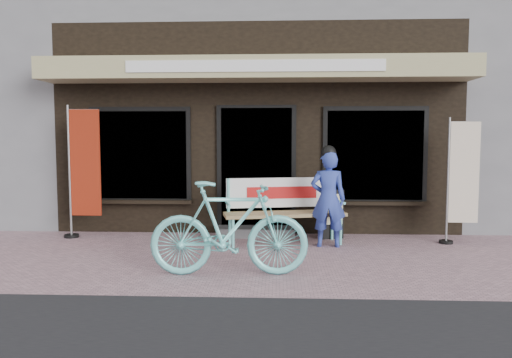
{
  "coord_description": "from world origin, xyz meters",
  "views": [
    {
      "loc": [
        0.39,
        -6.51,
        1.65
      ],
      "look_at": [
        0.05,
        0.7,
        1.05
      ],
      "focal_mm": 35.0,
      "sensor_mm": 36.0,
      "label": 1
    }
  ],
  "objects_px": {
    "bench": "(283,205)",
    "person": "(328,197)",
    "menu_stand": "(332,214)",
    "nobori_red": "(83,170)",
    "nobori_cream": "(461,179)",
    "bicycle": "(229,229)"
  },
  "relations": [
    {
      "from": "menu_stand",
      "to": "nobori_red",
      "type": "bearing_deg",
      "value": 163.09
    },
    {
      "from": "person",
      "to": "menu_stand",
      "type": "xyz_separation_m",
      "value": [
        0.12,
        0.58,
        -0.34
      ]
    },
    {
      "from": "bicycle",
      "to": "person",
      "type": "bearing_deg",
      "value": -41.64
    },
    {
      "from": "bench",
      "to": "nobori_red",
      "type": "height_order",
      "value": "nobori_red"
    },
    {
      "from": "bench",
      "to": "nobori_cream",
      "type": "distance_m",
      "value": 2.77
    },
    {
      "from": "bench",
      "to": "bicycle",
      "type": "height_order",
      "value": "bicycle"
    },
    {
      "from": "menu_stand",
      "to": "bench",
      "type": "bearing_deg",
      "value": -175.08
    },
    {
      "from": "bicycle",
      "to": "nobori_red",
      "type": "bearing_deg",
      "value": 47.84
    },
    {
      "from": "bench",
      "to": "nobori_cream",
      "type": "bearing_deg",
      "value": -11.04
    },
    {
      "from": "person",
      "to": "menu_stand",
      "type": "distance_m",
      "value": 0.69
    },
    {
      "from": "person",
      "to": "nobori_cream",
      "type": "relative_size",
      "value": 0.78
    },
    {
      "from": "nobori_red",
      "to": "nobori_cream",
      "type": "distance_m",
      "value": 6.03
    },
    {
      "from": "bench",
      "to": "nobori_cream",
      "type": "height_order",
      "value": "nobori_cream"
    },
    {
      "from": "person",
      "to": "nobori_cream",
      "type": "distance_m",
      "value": 2.11
    },
    {
      "from": "person",
      "to": "nobori_cream",
      "type": "height_order",
      "value": "nobori_cream"
    },
    {
      "from": "person",
      "to": "bench",
      "type": "bearing_deg",
      "value": 163.14
    },
    {
      "from": "nobori_cream",
      "to": "menu_stand",
      "type": "distance_m",
      "value": 2.06
    },
    {
      "from": "bench",
      "to": "person",
      "type": "xyz_separation_m",
      "value": [
        0.67,
        -0.25,
        0.16
      ]
    },
    {
      "from": "nobori_cream",
      "to": "person",
      "type": "bearing_deg",
      "value": -169.31
    },
    {
      "from": "nobori_red",
      "to": "menu_stand",
      "type": "distance_m",
      "value": 4.14
    },
    {
      "from": "bench",
      "to": "nobori_cream",
      "type": "xyz_separation_m",
      "value": [
        2.74,
        0.05,
        0.42
      ]
    },
    {
      "from": "bench",
      "to": "bicycle",
      "type": "relative_size",
      "value": 1.02
    }
  ]
}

